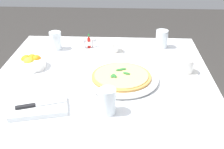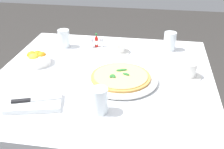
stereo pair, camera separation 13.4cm
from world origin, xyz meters
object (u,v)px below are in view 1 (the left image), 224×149
at_px(citrus_bowl, 31,62).
at_px(hot_sauce_bottle, 89,42).
at_px(water_glass_back_corner, 56,41).
at_px(menu_card, 80,58).
at_px(dinner_knife, 39,104).
at_px(salt_shaker, 94,43).
at_px(napkin_folded, 38,108).
at_px(pepper_shaker, 84,44).
at_px(coffee_cup_near_right, 185,67).
at_px(pizza, 121,76).
at_px(pizza_plate, 121,79).
at_px(water_glass_center_back, 162,40).
at_px(coffee_cup_left_edge, 112,47).
at_px(water_glass_far_left, 108,103).

height_order(citrus_bowl, hot_sauce_bottle, hot_sauce_bottle).
distance_m(water_glass_back_corner, menu_card, 0.25).
height_order(dinner_knife, salt_shaker, salt_shaker).
relative_size(salt_shaker, menu_card, 0.62).
relative_size(dinner_knife, menu_card, 2.11).
distance_m(napkin_folded, pepper_shaker, 0.63).
height_order(coffee_cup_near_right, salt_shaker, coffee_cup_near_right).
relative_size(pizza, water_glass_back_corner, 2.66).
relative_size(pizza_plate, napkin_folded, 1.39).
xyz_separation_m(coffee_cup_near_right, water_glass_center_back, (-0.08, 0.32, 0.01)).
relative_size(pizza_plate, hot_sauce_bottle, 4.11).
bearing_deg(coffee_cup_left_edge, citrus_bowl, -151.84).
xyz_separation_m(pizza_plate, pizza, (-0.00, 0.00, 0.01)).
bearing_deg(water_glass_back_corner, coffee_cup_near_right, -20.58).
xyz_separation_m(water_glass_center_back, pepper_shaker, (-0.45, -0.04, -0.02)).
bearing_deg(hot_sauce_bottle, dinner_knife, -100.66).
bearing_deg(menu_card, water_glass_back_corner, -48.12).
xyz_separation_m(citrus_bowl, menu_card, (0.24, 0.06, 0.00)).
bearing_deg(coffee_cup_near_right, pizza, -162.31).
bearing_deg(citrus_bowl, pizza, -14.24).
height_order(pizza, menu_card, menu_card).
distance_m(pizza_plate, coffee_cup_near_right, 0.32).
bearing_deg(water_glass_center_back, dinner_knife, -129.16).
xyz_separation_m(pizza, pepper_shaker, (-0.22, 0.38, 0.00)).
height_order(water_glass_far_left, pepper_shaker, water_glass_far_left).
bearing_deg(water_glass_far_left, dinner_knife, 179.25).
relative_size(coffee_cup_left_edge, napkin_folded, 0.54).
xyz_separation_m(coffee_cup_left_edge, coffee_cup_near_right, (0.36, -0.23, 0.00)).
distance_m(hot_sauce_bottle, menu_card, 0.21).
bearing_deg(coffee_cup_left_edge, hot_sauce_bottle, 157.69).
distance_m(water_glass_center_back, salt_shaker, 0.39).
distance_m(coffee_cup_left_edge, menu_card, 0.22).
xyz_separation_m(napkin_folded, dinner_knife, (0.00, 0.00, 0.01)).
xyz_separation_m(coffee_cup_left_edge, napkin_folded, (-0.26, -0.58, -0.02)).
relative_size(water_glass_back_corner, hot_sauce_bottle, 1.24).
bearing_deg(menu_card, salt_shaker, -102.96).
bearing_deg(menu_card, dinner_knife, 76.65).
relative_size(coffee_cup_near_right, pepper_shaker, 2.31).
relative_size(napkin_folded, menu_card, 2.72).
relative_size(water_glass_center_back, hot_sauce_bottle, 1.24).
bearing_deg(salt_shaker, water_glass_far_left, -79.44).
xyz_separation_m(citrus_bowl, salt_shaker, (0.29, 0.28, -0.00)).
height_order(pizza, coffee_cup_near_right, coffee_cup_near_right).
bearing_deg(pizza_plate, water_glass_far_left, -100.67).
xyz_separation_m(coffee_cup_left_edge, citrus_bowl, (-0.40, -0.21, -0.00)).
distance_m(coffee_cup_left_edge, pepper_shaker, 0.17).
bearing_deg(dinner_knife, pizza, 18.48).
height_order(pizza, water_glass_far_left, water_glass_far_left).
bearing_deg(citrus_bowl, water_glass_back_corner, 72.72).
height_order(napkin_folded, salt_shaker, salt_shaker).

